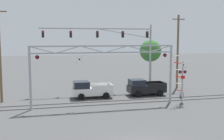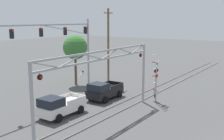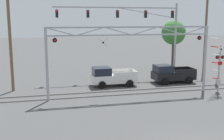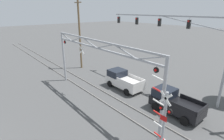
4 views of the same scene
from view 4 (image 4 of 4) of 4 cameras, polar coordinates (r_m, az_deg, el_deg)
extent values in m
cube|color=gray|center=(18.06, -3.77, -9.77)|extent=(80.00, 0.08, 0.10)
cube|color=gray|center=(18.83, -0.20, -8.44)|extent=(80.00, 0.08, 0.10)
cylinder|color=#9EA0A5|center=(22.79, -15.47, 4.05)|extent=(0.23, 0.23, 6.22)
cylinder|color=#9EA0A5|center=(11.93, 16.25, -10.03)|extent=(0.23, 0.23, 6.22)
cube|color=#9EA0A5|center=(16.00, -5.01, 7.19)|extent=(14.87, 0.14, 0.14)
cube|color=#9EA0A5|center=(15.88, -5.08, 9.55)|extent=(14.87, 0.14, 0.14)
cube|color=#9EA0A5|center=(21.17, -14.70, 10.49)|extent=(2.46, 0.08, 0.75)
cube|color=#9EA0A5|center=(19.02, -11.47, 9.81)|extent=(2.46, 0.08, 0.75)
cube|color=#9EA0A5|center=(16.94, -7.44, 8.92)|extent=(2.46, 0.08, 0.75)
cube|color=#9EA0A5|center=(14.97, -2.35, 7.72)|extent=(2.46, 0.08, 0.75)
cube|color=#9EA0A5|center=(13.16, 4.16, 6.10)|extent=(2.46, 0.08, 0.75)
cube|color=#9EA0A5|center=(11.58, 12.54, 3.88)|extent=(2.46, 0.08, 0.75)
cylinder|color=black|center=(21.73, -15.13, 8.80)|extent=(0.38, 0.10, 0.38)
sphere|color=red|center=(21.70, -15.29, 8.78)|extent=(0.18, 0.18, 0.18)
cylinder|color=#9EA0A5|center=(21.69, -15.18, 9.43)|extent=(0.04, 0.04, 0.10)
cylinder|color=black|center=(11.49, 14.24, 0.00)|extent=(0.38, 0.10, 0.38)
sphere|color=red|center=(11.44, 14.04, -0.07)|extent=(0.18, 0.18, 0.18)
cylinder|color=#9EA0A5|center=(11.42, 14.34, 1.14)|extent=(0.04, 0.04, 0.10)
cube|color=white|center=(18.20, -9.87, 6.44)|extent=(0.88, 0.03, 0.88)
cube|color=white|center=(18.20, -9.87, 6.44)|extent=(0.88, 0.03, 0.88)
cylinder|color=black|center=(18.19, -9.94, 6.43)|extent=(0.04, 0.04, 0.02)
cylinder|color=#9EA0A5|center=(11.25, 16.46, -17.22)|extent=(0.16, 0.16, 4.49)
cube|color=white|center=(10.18, 17.10, -8.84)|extent=(0.78, 0.03, 0.78)
cube|color=white|center=(10.18, 17.10, -8.84)|extent=(0.78, 0.03, 0.78)
cylinder|color=black|center=(10.16, 17.03, -8.89)|extent=(0.04, 0.04, 0.02)
cylinder|color=black|center=(10.75, 15.79, -11.70)|extent=(0.32, 0.09, 0.32)
sphere|color=red|center=(10.71, 15.60, -11.81)|extent=(0.16, 0.16, 0.16)
cylinder|color=black|center=(10.51, 18.33, -12.76)|extent=(0.32, 0.09, 0.32)
sphere|color=red|center=(10.46, 18.15, -12.89)|extent=(0.16, 0.16, 0.16)
cube|color=#9EA0A5|center=(10.63, 17.04, -12.23)|extent=(0.64, 0.06, 0.06)
cube|color=red|center=(10.84, 16.45, -14.92)|extent=(0.44, 0.02, 0.32)
cylinder|color=red|center=(11.84, 15.10, -20.01)|extent=(0.75, 0.09, 0.19)
cylinder|color=white|center=(11.44, 15.02, -16.92)|extent=(0.75, 0.09, 0.19)
cylinder|color=red|center=(11.07, 14.93, -13.62)|extent=(0.75, 0.09, 0.19)
cylinder|color=white|center=(10.75, 14.84, -10.10)|extent=(0.75, 0.09, 0.19)
cylinder|color=red|center=(10.46, 14.75, -6.38)|extent=(0.75, 0.09, 0.19)
cylinder|color=white|center=(10.23, 14.66, -2.47)|extent=(0.75, 0.09, 0.19)
cube|color=#9EA0A5|center=(20.81, 15.44, 16.74)|extent=(14.62, 0.14, 0.14)
cube|color=#9EA0A5|center=(18.95, 24.52, 13.75)|extent=(7.32, 0.08, 1.28)
cylinder|color=#9EA0A5|center=(25.38, 2.26, 17.35)|extent=(0.04, 0.04, 0.30)
cube|color=black|center=(25.40, 2.24, 16.06)|extent=(0.30, 0.26, 0.84)
sphere|color=red|center=(25.28, 1.95, 16.71)|extent=(0.18, 0.18, 0.18)
cylinder|color=#9EA0A5|center=(22.95, 8.19, 16.99)|extent=(0.04, 0.04, 0.30)
cube|color=black|center=(22.98, 8.12, 15.57)|extent=(0.30, 0.26, 0.84)
sphere|color=red|center=(22.84, 7.87, 16.29)|extent=(0.18, 0.18, 0.18)
cylinder|color=#9EA0A5|center=(20.81, 15.40, 16.33)|extent=(0.04, 0.04, 0.30)
cube|color=black|center=(20.84, 15.26, 14.76)|extent=(0.30, 0.26, 0.84)
sphere|color=red|center=(20.69, 15.05, 15.56)|extent=(0.18, 0.18, 0.18)
cylinder|color=#9EA0A5|center=(19.04, 24.02, 15.20)|extent=(0.04, 0.04, 0.30)
cube|color=black|center=(19.07, 23.79, 13.50)|extent=(0.30, 0.26, 0.84)
sphere|color=red|center=(18.90, 23.67, 14.37)|extent=(0.18, 0.18, 0.18)
cube|color=silver|center=(20.38, 4.06, -3.96)|extent=(4.62, 2.01, 0.83)
cube|color=black|center=(20.96, 1.70, -0.90)|extent=(1.76, 1.84, 0.76)
cube|color=silver|center=(18.88, 4.03, -3.94)|extent=(2.46, 0.08, 0.34)
cube|color=silver|center=(20.17, 8.01, -2.54)|extent=(2.46, 0.08, 0.34)
cube|color=silver|center=(18.72, 8.89, -4.35)|extent=(0.10, 1.93, 0.34)
cylinder|color=black|center=(20.91, -0.71, -4.53)|extent=(0.75, 0.24, 0.75)
cylinder|color=black|center=(22.14, 3.38, -3.18)|extent=(0.75, 0.24, 0.75)
cylinder|color=black|center=(18.98, 4.80, -7.19)|extent=(0.75, 0.24, 0.75)
cylinder|color=black|center=(20.33, 8.92, -5.50)|extent=(0.75, 0.24, 0.75)
cube|color=black|center=(16.67, 20.19, -10.75)|extent=(4.51, 2.01, 0.83)
cube|color=black|center=(16.86, 16.86, -6.95)|extent=(1.72, 1.84, 0.76)
cube|color=black|center=(15.25, 21.67, -11.32)|extent=(2.39, 0.08, 0.34)
cube|color=black|center=(16.81, 24.94, -8.87)|extent=(2.39, 0.08, 0.34)
cube|color=black|center=(15.61, 27.48, -11.48)|extent=(0.10, 1.93, 0.34)
cylinder|color=black|center=(16.74, 14.03, -11.59)|extent=(0.75, 0.24, 0.75)
cylinder|color=black|center=(18.25, 17.91, -9.26)|extent=(0.75, 0.24, 0.75)
cylinder|color=black|center=(15.57, 22.56, -15.15)|extent=(0.75, 0.24, 0.75)
cylinder|color=black|center=(17.18, 25.88, -12.24)|extent=(0.75, 0.24, 0.75)
cylinder|color=brown|center=(27.12, -10.50, 11.18)|extent=(0.28, 0.28, 10.33)
cube|color=brown|center=(26.90, -11.12, 20.85)|extent=(1.80, 0.12, 0.12)
cylinder|color=silver|center=(27.62, -12.02, 20.95)|extent=(0.08, 0.08, 0.12)
cylinder|color=silver|center=(26.19, -10.20, 21.17)|extent=(0.08, 0.08, 0.12)
camera|label=1|loc=(26.74, -83.55, -1.95)|focal=45.00mm
camera|label=2|loc=(31.51, -49.60, 12.55)|focal=45.00mm
camera|label=3|loc=(25.11, -74.87, 0.40)|focal=45.00mm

